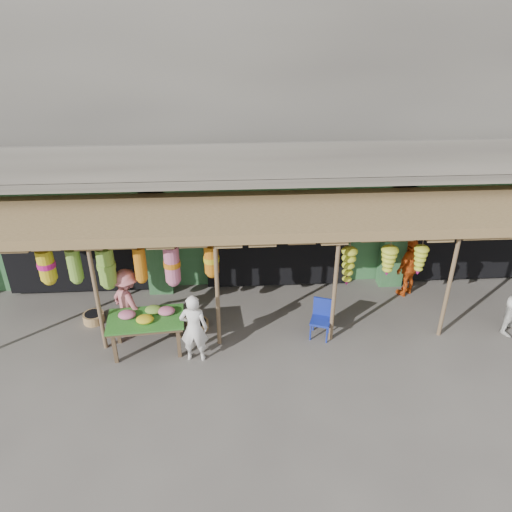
{
  "coord_description": "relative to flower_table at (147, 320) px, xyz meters",
  "views": [
    {
      "loc": [
        -1.23,
        -9.07,
        7.03
      ],
      "look_at": [
        -0.61,
        1.0,
        1.53
      ],
      "focal_mm": 35.0,
      "sensor_mm": 36.0,
      "label": 1
    }
  ],
  "objects": [
    {
      "name": "person_front",
      "position": [
        1.02,
        -0.4,
        0.02
      ],
      "size": [
        0.61,
        0.44,
        1.59
      ],
      "primitive_type": "imported",
      "rotation": [
        0.0,
        0.0,
        3.04
      ],
      "color": "white",
      "rests_on": "ground"
    },
    {
      "name": "flower_table",
      "position": [
        0.0,
        0.0,
        0.0
      ],
      "size": [
        1.67,
        1.06,
        0.96
      ],
      "rotation": [
        0.0,
        0.0,
        0.08
      ],
      "color": "#4F3C28",
      "rests_on": "ground"
    },
    {
      "name": "person_shopper",
      "position": [
        -0.48,
        0.63,
        0.04
      ],
      "size": [
        1.17,
        1.16,
        1.63
      ],
      "primitive_type": "imported",
      "rotation": [
        0.0,
        0.0,
        2.37
      ],
      "color": "#C1666D",
      "rests_on": "ground"
    },
    {
      "name": "awning",
      "position": [
        2.85,
        1.1,
        1.8
      ],
      "size": [
        14.0,
        2.7,
        2.79
      ],
      "color": "brown",
      "rests_on": "ground"
    },
    {
      "name": "person_vendor",
      "position": [
        6.32,
        1.83,
        0.03
      ],
      "size": [
        1.0,
        0.85,
        1.61
      ],
      "primitive_type": "imported",
      "rotation": [
        0.0,
        0.0,
        3.73
      ],
      "color": "#D04F13",
      "rests_on": "ground"
    },
    {
      "name": "basket_right",
      "position": [
        -1.45,
        1.08,
        -0.66
      ],
      "size": [
        0.63,
        0.63,
        0.22
      ],
      "primitive_type": "cylinder",
      "rotation": [
        0.0,
        0.0,
        -0.34
      ],
      "color": "#926844",
      "rests_on": "ground"
    },
    {
      "name": "blue_chair",
      "position": [
        3.82,
        0.27,
        -0.27
      ],
      "size": [
        0.55,
        0.56,
        0.91
      ],
      "rotation": [
        0.0,
        0.0,
        -0.34
      ],
      "color": "navy",
      "rests_on": "ground"
    },
    {
      "name": "building",
      "position": [
        3.02,
        5.16,
        2.59
      ],
      "size": [
        16.4,
        6.8,
        7.0
      ],
      "color": "gray",
      "rests_on": "ground"
    },
    {
      "name": "ground",
      "position": [
        3.02,
        0.3,
        -0.77
      ],
      "size": [
        80.0,
        80.0,
        0.0
      ],
      "primitive_type": "plane",
      "color": "#514C47",
      "rests_on": "ground"
    },
    {
      "name": "basket_mid",
      "position": [
        1.02,
        0.66,
        -0.68
      ],
      "size": [
        0.64,
        0.64,
        0.19
      ],
      "primitive_type": "cylinder",
      "rotation": [
        0.0,
        0.0,
        -0.35
      ],
      "color": "olive",
      "rests_on": "ground"
    }
  ]
}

